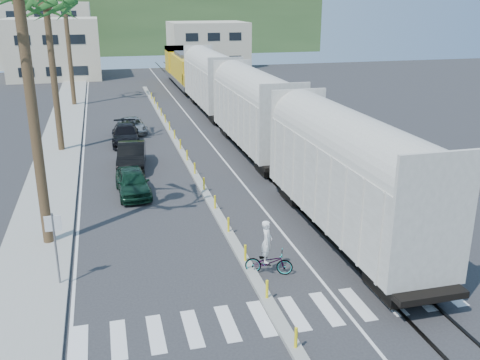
% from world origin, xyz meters
% --- Properties ---
extents(ground, '(140.00, 140.00, 0.00)m').
position_xyz_m(ground, '(0.00, 0.00, 0.00)').
color(ground, '#28282B').
rests_on(ground, ground).
extents(sidewalk, '(3.00, 90.00, 0.15)m').
position_xyz_m(sidewalk, '(-8.50, 25.00, 0.07)').
color(sidewalk, gray).
rests_on(sidewalk, ground).
extents(rails, '(1.56, 100.00, 0.06)m').
position_xyz_m(rails, '(5.00, 28.00, 0.03)').
color(rails, black).
rests_on(rails, ground).
extents(median, '(0.45, 60.00, 0.85)m').
position_xyz_m(median, '(0.00, 19.96, 0.09)').
color(median, gray).
rests_on(median, ground).
extents(crosswalk, '(14.00, 2.20, 0.01)m').
position_xyz_m(crosswalk, '(0.00, -2.00, 0.01)').
color(crosswalk, silver).
rests_on(crosswalk, ground).
extents(lane_markings, '(9.42, 90.00, 0.01)m').
position_xyz_m(lane_markings, '(-2.15, 25.00, 0.00)').
color(lane_markings, silver).
rests_on(lane_markings, ground).
extents(freight_train, '(3.00, 60.94, 5.85)m').
position_xyz_m(freight_train, '(5.00, 23.98, 2.91)').
color(freight_train, '#ADAB9F').
rests_on(freight_train, ground).
extents(street_sign, '(0.60, 0.08, 3.00)m').
position_xyz_m(street_sign, '(-7.30, 2.00, 1.97)').
color(street_sign, slate).
rests_on(street_sign, ground).
extents(buildings, '(38.00, 27.00, 10.00)m').
position_xyz_m(buildings, '(-6.41, 71.66, 4.36)').
color(buildings, beige).
rests_on(buildings, ground).
extents(hillside, '(80.00, 20.00, 12.00)m').
position_xyz_m(hillside, '(0.00, 100.00, 6.00)').
color(hillside, '#385628').
rests_on(hillside, ground).
extents(car_lead, '(2.14, 4.46, 1.46)m').
position_xyz_m(car_lead, '(-3.91, 11.57, 0.73)').
color(car_lead, black).
rests_on(car_lead, ground).
extents(car_second, '(2.71, 5.22, 1.60)m').
position_xyz_m(car_second, '(-3.64, 16.70, 0.80)').
color(car_second, black).
rests_on(car_second, ground).
extents(car_third, '(2.37, 5.06, 1.43)m').
position_xyz_m(car_third, '(-3.70, 23.12, 0.71)').
color(car_third, black).
rests_on(car_third, ground).
extents(car_rear, '(2.86, 4.70, 1.19)m').
position_xyz_m(car_rear, '(-2.99, 26.58, 0.60)').
color(car_rear, '#929497').
rests_on(car_rear, ground).
extents(cyclist, '(1.94, 2.35, 2.29)m').
position_xyz_m(cyclist, '(0.67, 0.97, 0.71)').
color(cyclist, '#9EA0A5').
rests_on(cyclist, ground).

